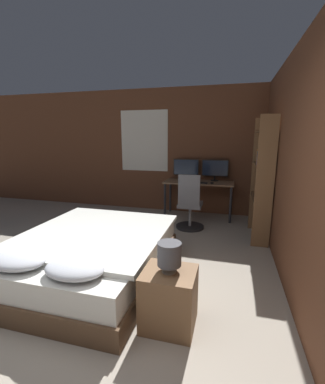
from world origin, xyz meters
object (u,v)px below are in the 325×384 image
object	(u,v)px
keyboard	(198,183)
computer_mouse	(212,183)
monitor_left	(186,168)
nightstand	(169,299)
desk	(199,186)
bookshelf	(263,174)
monitor_right	(215,169)
bed	(92,255)
office_chair	(190,208)
bedside_lamp	(169,254)

from	to	relation	value
keyboard	computer_mouse	bearing A→B (deg)	0.00
monitor_left	nightstand	bearing A→B (deg)	-82.28
desk	bookshelf	distance (m)	1.54
nightstand	computer_mouse	bearing A→B (deg)	87.81
desk	monitor_right	size ratio (longest dim) A/B	2.63
nightstand	monitor_right	distance (m)	3.56
nightstand	monitor_right	world-z (taller)	monitor_right
desk	keyboard	bearing A→B (deg)	-90.00
bed	nightstand	distance (m)	1.26
bed	office_chair	xyz separation A→B (m)	(0.89, 1.92, 0.14)
bed	bedside_lamp	bearing A→B (deg)	-28.19
bedside_lamp	computer_mouse	bearing A→B (deg)	87.81
monitor_left	monitor_right	size ratio (longest dim) A/B	1.00
monitor_left	office_chair	xyz separation A→B (m)	(0.25, -0.96, -0.61)
bed	nightstand	bearing A→B (deg)	-28.19
computer_mouse	bookshelf	distance (m)	1.19
nightstand	desk	bearing A→B (deg)	92.85
nightstand	monitor_right	bearing A→B (deg)	87.62
desk	office_chair	distance (m)	0.82
bookshelf	computer_mouse	bearing A→B (deg)	137.33
bed	keyboard	world-z (taller)	keyboard
nightstand	office_chair	bearing A→B (deg)	95.01
bookshelf	monitor_left	bearing A→B (deg)	141.22
monitor_left	computer_mouse	distance (m)	0.74
monitor_left	office_chair	world-z (taller)	monitor_left
monitor_left	keyboard	xyz separation A→B (m)	(0.31, -0.38, -0.25)
desk	monitor_right	xyz separation A→B (m)	(0.31, 0.19, 0.36)
nightstand	keyboard	bearing A→B (deg)	93.02
monitor_right	keyboard	xyz separation A→B (m)	(-0.31, -0.38, -0.25)
bedside_lamp	office_chair	distance (m)	2.54
office_chair	bedside_lamp	bearing A→B (deg)	-84.99
bookshelf	nightstand	bearing A→B (deg)	-112.40
monitor_left	computer_mouse	xyz separation A→B (m)	(0.59, -0.38, -0.24)
desk	bookshelf	size ratio (longest dim) A/B	0.72
bedside_lamp	keyboard	bearing A→B (deg)	93.02
desk	bookshelf	world-z (taller)	bookshelf
monitor_left	bookshelf	xyz separation A→B (m)	(1.43, -1.15, 0.09)
desk	nightstand	bearing A→B (deg)	-87.15
monitor_right	keyboard	size ratio (longest dim) A/B	1.41
monitor_left	office_chair	bearing A→B (deg)	-75.38
bedside_lamp	monitor_right	xyz separation A→B (m)	(0.14, 3.48, 0.32)
keyboard	bedside_lamp	bearing A→B (deg)	-86.98
keyboard	nightstand	bearing A→B (deg)	-86.98
office_chair	bookshelf	distance (m)	1.39
bedside_lamp	keyboard	xyz separation A→B (m)	(-0.16, 3.11, 0.08)
bedside_lamp	computer_mouse	world-z (taller)	same
office_chair	desk	bearing A→B (deg)	85.81
bed	monitor_right	world-z (taller)	monitor_right
nightstand	computer_mouse	world-z (taller)	computer_mouse
desk	computer_mouse	size ratio (longest dim) A/B	20.38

